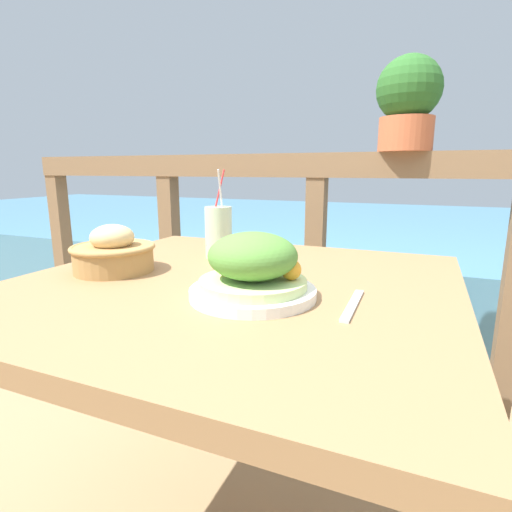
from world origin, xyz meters
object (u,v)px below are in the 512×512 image
(salad_plate, at_px, (253,270))
(drink_glass, at_px, (219,232))
(potted_plant, at_px, (408,101))
(bread_basket, at_px, (113,253))

(salad_plate, distance_m, drink_glass, 0.38)
(salad_plate, xyz_separation_m, drink_glass, (-0.23, 0.29, 0.02))
(salad_plate, xyz_separation_m, potted_plant, (0.21, 0.83, 0.41))
(salad_plate, height_order, potted_plant, potted_plant)
(bread_basket, xyz_separation_m, potted_plant, (0.61, 0.77, 0.42))
(salad_plate, bearing_deg, drink_glass, 128.24)
(drink_glass, bearing_deg, salad_plate, -51.76)
(salad_plate, distance_m, potted_plant, 0.95)
(salad_plate, relative_size, bread_basket, 1.23)
(bread_basket, distance_m, potted_plant, 1.07)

